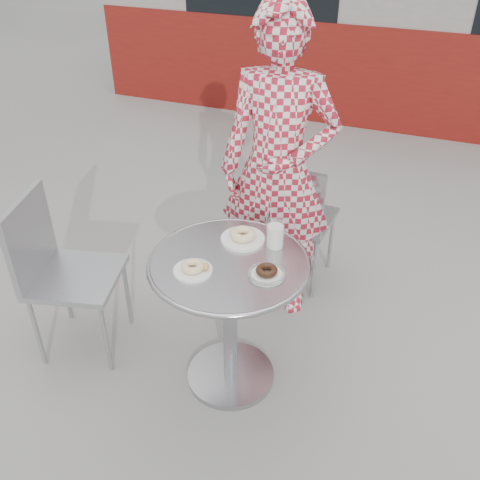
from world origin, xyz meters
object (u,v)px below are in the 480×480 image
(chair_far, at_px, (296,242))
(milk_cup, at_px, (275,235))
(bistro_table, at_px, (230,293))
(plate_far, at_px, (243,237))
(chair_left, at_px, (80,304))
(seated_person, at_px, (278,170))
(plate_near, at_px, (194,268))
(plate_checker, at_px, (267,273))

(chair_far, distance_m, milk_cup, 0.93)
(bistro_table, xyz_separation_m, plate_far, (-0.00, 0.18, 0.20))
(bistro_table, distance_m, chair_left, 0.88)
(chair_left, distance_m, seated_person, 1.25)
(plate_near, bearing_deg, plate_far, 70.45)
(plate_far, relative_size, plate_checker, 1.27)
(chair_far, xyz_separation_m, chair_left, (-0.89, -0.99, 0.01))
(seated_person, distance_m, plate_checker, 0.76)
(chair_far, relative_size, seated_person, 0.49)
(milk_cup, bearing_deg, bistro_table, -129.05)
(plate_near, relative_size, plate_checker, 1.04)
(plate_far, bearing_deg, chair_left, -164.30)
(chair_far, distance_m, plate_far, 0.91)
(plate_far, distance_m, plate_near, 0.32)
(chair_far, xyz_separation_m, plate_near, (-0.17, -1.06, 0.49))
(bistro_table, relative_size, plate_far, 3.59)
(bistro_table, height_order, plate_far, plate_far)
(plate_far, bearing_deg, bistro_table, -88.66)
(seated_person, distance_m, plate_near, 0.83)
(plate_checker, relative_size, milk_cup, 1.25)
(bistro_table, xyz_separation_m, plate_checker, (0.19, -0.04, 0.19))
(bistro_table, bearing_deg, plate_near, -131.54)
(chair_far, xyz_separation_m, plate_checker, (0.13, -0.97, 0.49))
(bistro_table, bearing_deg, chair_left, -176.17)
(plate_near, xyz_separation_m, plate_checker, (0.30, 0.09, -0.00))
(seated_person, height_order, plate_far, seated_person)
(chair_left, height_order, plate_far, chair_left)
(bistro_table, height_order, plate_near, plate_near)
(seated_person, distance_m, milk_cup, 0.53)
(chair_far, bearing_deg, seated_person, 79.34)
(chair_far, relative_size, plate_near, 5.01)
(bistro_table, bearing_deg, milk_cup, 50.95)
(bistro_table, distance_m, plate_far, 0.27)
(chair_far, relative_size, plate_far, 4.11)
(seated_person, bearing_deg, plate_near, -101.16)
(seated_person, relative_size, plate_near, 10.20)
(bistro_table, relative_size, plate_near, 4.37)
(chair_left, bearing_deg, bistro_table, -100.73)
(bistro_table, height_order, chair_left, chair_left)
(chair_left, xyz_separation_m, plate_near, (0.72, -0.07, 0.48))
(bistro_table, distance_m, milk_cup, 0.34)
(bistro_table, bearing_deg, plate_far, 91.34)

